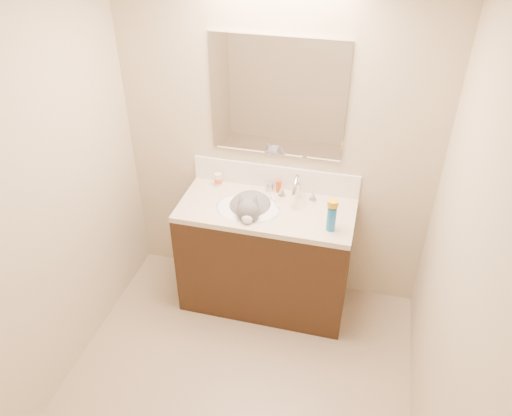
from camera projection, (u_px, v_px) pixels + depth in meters
The scene contains 17 objects.
ground at pixel (228, 407), 3.11m from camera, with size 2.50×2.50×0.00m, color gray.
room_shell at pixel (218, 212), 2.26m from camera, with size 2.24×2.54×2.52m.
vanity_cabinet at pixel (266, 258), 3.65m from camera, with size 1.20×0.55×0.82m, color black.
counter_slab at pixel (266, 210), 3.41m from camera, with size 1.20×0.55×0.04m, color beige.
basin at pixel (248, 216), 3.44m from camera, with size 0.45×0.36×0.14m, color white.
faucet at pixel (297, 190), 3.42m from camera, with size 0.28×0.20×0.21m.
cat at pixel (250, 210), 3.42m from camera, with size 0.39×0.45×0.33m.
backsplash at pixel (275, 177), 3.55m from camera, with size 1.20×0.02×0.18m, color white.
mirror at pixel (277, 99), 3.22m from camera, with size 0.90×0.02×0.80m, color white.
pill_bottle at pixel (218, 180), 3.60m from camera, with size 0.05×0.05×0.10m, color silver.
pill_label at pixel (218, 180), 3.60m from camera, with size 0.06×0.06×0.04m, color #F95429.
silver_jar at pixel (270, 187), 3.56m from camera, with size 0.05×0.05×0.06m, color #B7B7BC.
amber_bottle at pixel (279, 186), 3.53m from camera, with size 0.04×0.04×0.09m, color #C84617.
toothbrush at pixel (275, 202), 3.44m from camera, with size 0.02×0.15×0.01m, color silver.
toothbrush_head at pixel (275, 202), 3.44m from camera, with size 0.01×0.03×0.01m, color #7193F0.
spray_can at pixel (331, 219), 3.15m from camera, with size 0.06×0.06×0.16m, color blue.
spray_cap at pixel (333, 203), 3.08m from camera, with size 0.07×0.07×0.04m, color gold.
Camera 1 is at (0.63, -1.75, 2.79)m, focal length 35.00 mm.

